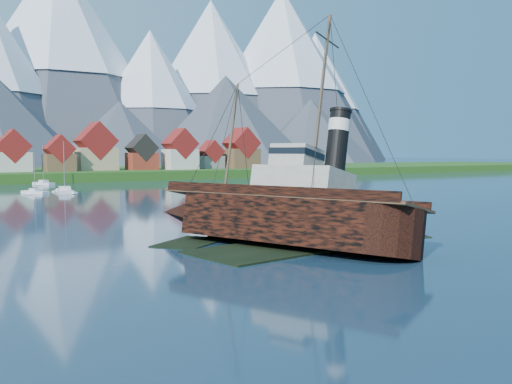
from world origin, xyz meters
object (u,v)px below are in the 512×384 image
sailboat_d (328,186)px  sailboat_f (44,184)px  sailboat_e (65,192)px  sailboat_c (35,193)px  tugboat_wreck (274,213)px

sailboat_d → sailboat_f: size_ratio=0.90×
sailboat_f → sailboat_e: bearing=-115.6°
sailboat_c → sailboat_d: 74.94m
sailboat_c → sailboat_f: 36.31m
sailboat_e → tugboat_wreck: bearing=-83.3°
tugboat_wreck → sailboat_d: tugboat_wreck is taller
sailboat_c → sailboat_f: size_ratio=0.83×
tugboat_wreck → sailboat_c: 88.41m
tugboat_wreck → sailboat_d: size_ratio=2.94×
sailboat_d → sailboat_e: 68.52m
sailboat_c → sailboat_e: 6.43m
tugboat_wreck → sailboat_c: bearing=73.2°
tugboat_wreck → sailboat_e: 87.27m
sailboat_e → sailboat_c: bearing=178.6°
sailboat_d → sailboat_e: sailboat_e is taller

